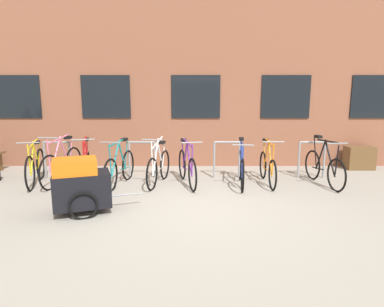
# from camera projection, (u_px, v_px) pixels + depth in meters

# --- Properties ---
(ground_plane) EXTENTS (42.00, 42.00, 0.00)m
(ground_plane) POSITION_uv_depth(u_px,v_px,m) (198.00, 204.00, 5.88)
(ground_plane) COLOR #9E998E
(storefront_building) EXTENTS (28.00, 5.05, 4.64)m
(storefront_building) POSITION_uv_depth(u_px,v_px,m) (195.00, 84.00, 11.09)
(storefront_building) COLOR brown
(storefront_building) RESTS_ON ground
(bike_rack) EXTENTS (6.65, 0.05, 0.88)m
(bike_rack) POSITION_uv_depth(u_px,v_px,m) (185.00, 155.00, 7.66)
(bike_rack) COLOR gray
(bike_rack) RESTS_ON ground
(bicycle_red) EXTENTS (0.55, 1.69, 1.10)m
(bicycle_red) POSITION_uv_depth(u_px,v_px,m) (87.00, 168.00, 7.00)
(bicycle_red) COLOR black
(bicycle_red) RESTS_ON ground
(bicycle_yellow) EXTENTS (0.52, 1.68, 1.02)m
(bicycle_yellow) POSITION_uv_depth(u_px,v_px,m) (36.00, 167.00, 7.14)
(bicycle_yellow) COLOR black
(bicycle_yellow) RESTS_ON ground
(bicycle_blue) EXTENTS (0.44, 1.70, 1.02)m
(bicycle_blue) POSITION_uv_depth(u_px,v_px,m) (242.00, 168.00, 7.08)
(bicycle_blue) COLOR black
(bicycle_blue) RESTS_ON ground
(bicycle_teal) EXTENTS (0.45, 1.70, 1.04)m
(bicycle_teal) POSITION_uv_depth(u_px,v_px,m) (120.00, 168.00, 7.06)
(bicycle_teal) COLOR black
(bicycle_teal) RESTS_ON ground
(bicycle_purple) EXTENTS (0.55, 1.73, 1.03)m
(bicycle_purple) POSITION_uv_depth(u_px,v_px,m) (187.00, 167.00, 7.15)
(bicycle_purple) COLOR black
(bicycle_purple) RESTS_ON ground
(bicycle_white) EXTENTS (0.49, 1.63, 1.07)m
(bicycle_white) POSITION_uv_depth(u_px,v_px,m) (159.00, 167.00, 7.17)
(bicycle_white) COLOR black
(bicycle_white) RESTS_ON ground
(bicycle_black) EXTENTS (0.44, 1.70, 1.07)m
(bicycle_black) POSITION_uv_depth(u_px,v_px,m) (324.00, 167.00, 7.11)
(bicycle_black) COLOR black
(bicycle_black) RESTS_ON ground
(bicycle_orange) EXTENTS (0.44, 1.64, 1.03)m
(bicycle_orange) POSITION_uv_depth(u_px,v_px,m) (268.00, 167.00, 7.21)
(bicycle_orange) COLOR black
(bicycle_orange) RESTS_ON ground
(bicycle_pink) EXTENTS (0.44, 1.76, 1.11)m
(bicycle_pink) POSITION_uv_depth(u_px,v_px,m) (62.00, 165.00, 7.22)
(bicycle_pink) COLOR black
(bicycle_pink) RESTS_ON ground
(bike_trailer) EXTENTS (1.47, 0.86, 0.94)m
(bike_trailer) POSITION_uv_depth(u_px,v_px,m) (81.00, 185.00, 5.38)
(bike_trailer) COLOR black
(bike_trailer) RESTS_ON ground
(planter_box) EXTENTS (0.70, 0.44, 0.60)m
(planter_box) POSITION_uv_depth(u_px,v_px,m) (359.00, 158.00, 8.63)
(planter_box) COLOR brown
(planter_box) RESTS_ON ground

